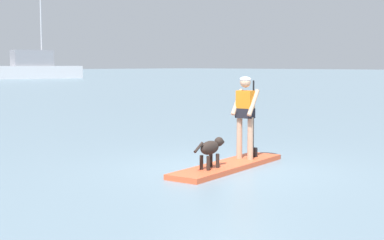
% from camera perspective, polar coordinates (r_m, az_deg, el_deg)
% --- Properties ---
extents(ground_plane, '(400.00, 400.00, 0.00)m').
position_cam_1_polar(ground_plane, '(11.30, 3.64, -4.90)').
color(ground_plane, slate).
extents(paddleboard, '(3.59, 1.27, 0.10)m').
position_cam_1_polar(paddleboard, '(11.48, 4.24, -4.48)').
color(paddleboard, '#E55933').
rests_on(paddleboard, ground_plane).
extents(person_paddler, '(0.64, 0.53, 1.71)m').
position_cam_1_polar(person_paddler, '(11.74, 5.41, 0.89)').
color(person_paddler, tan).
rests_on(person_paddler, paddleboard).
extents(dog, '(1.00, 0.31, 0.57)m').
position_cam_1_polar(dog, '(10.70, 1.93, -2.87)').
color(dog, '#2D231E').
rests_on(dog, paddleboard).
extents(moored_boat_far_starboard, '(12.88, 4.91, 11.31)m').
position_cam_1_polar(moored_boat_far_starboard, '(84.65, -15.39, 5.08)').
color(moored_boat_far_starboard, silver).
rests_on(moored_boat_far_starboard, ground_plane).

